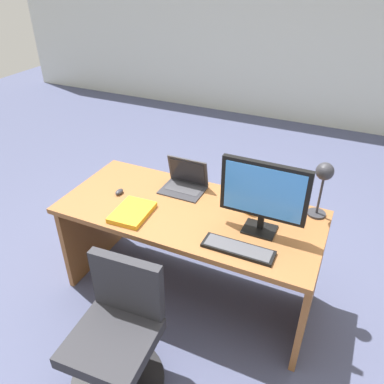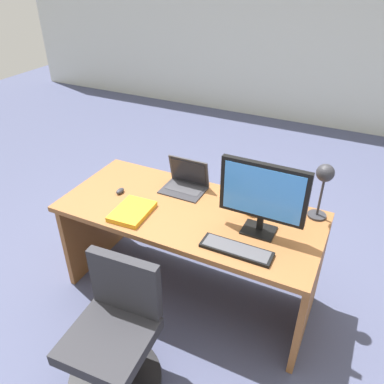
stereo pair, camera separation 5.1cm
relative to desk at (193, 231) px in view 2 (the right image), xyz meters
name	(u,v)px [view 2 (the right image)]	position (x,y,z in m)	size (l,w,h in m)	color
ground	(252,196)	(0.00, 1.45, -0.54)	(12.00, 12.00, 0.00)	#474C6B
back_wall	(317,23)	(0.00, 3.81, 0.86)	(10.00, 0.10, 2.80)	silver
desk	(193,231)	(0.00, 0.00, 0.00)	(1.76, 0.78, 0.76)	brown
monitor	(263,194)	(0.49, -0.07, 0.49)	(0.52, 0.16, 0.47)	black
laptop	(186,179)	(-0.15, 0.20, 0.28)	(0.31, 0.24, 0.22)	#2D2D33
keyboard	(236,249)	(0.43, -0.30, 0.23)	(0.42, 0.13, 0.02)	black
mouse	(120,191)	(-0.54, -0.08, 0.23)	(0.04, 0.08, 0.03)	#2D2D33
desk_lamp	(324,180)	(0.78, 0.23, 0.50)	(0.12, 0.14, 0.39)	#2D2D33
book	(132,211)	(-0.32, -0.25, 0.23)	(0.23, 0.31, 0.03)	orange
coffee_mug	(250,207)	(0.37, 0.10, 0.26)	(0.11, 0.09, 0.09)	orange
office_chair	(115,339)	(-0.08, -0.86, -0.22)	(0.56, 0.56, 0.81)	black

